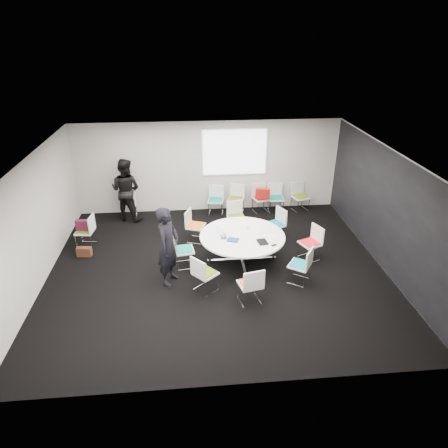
{
  "coord_description": "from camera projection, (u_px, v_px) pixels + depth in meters",
  "views": [
    {
      "loc": [
        -0.58,
        -8.14,
        5.32
      ],
      "look_at": [
        0.2,
        0.4,
        1.0
      ],
      "focal_mm": 32.0,
      "sensor_mm": 36.0,
      "label": 1
    }
  ],
  "objects": [
    {
      "name": "chair_ring_g",
      "position": [
        250.0,
        291.0,
        8.4
      ],
      "size": [
        0.55,
        0.54,
        0.88
      ],
      "rotation": [
        0.0,
        0.0,
        6.51
      ],
      "color": "silver",
      "rests_on": "ground"
    },
    {
      "name": "chair_back_c",
      "position": [
        261.0,
        203.0,
        12.5
      ],
      "size": [
        0.57,
        0.56,
        0.88
      ],
      "rotation": [
        0.0,
        0.0,
        3.43
      ],
      "color": "silver",
      "rests_on": "ground"
    },
    {
      "name": "projection_screen",
      "position": [
        235.0,
        152.0,
        11.99
      ],
      "size": [
        1.9,
        0.03,
        1.35
      ],
      "primitive_type": "cube",
      "color": "white",
      "rests_on": "room_shell"
    },
    {
      "name": "laptop_lid",
      "position": [
        220.0,
        231.0,
        9.58
      ],
      "size": [
        0.16,
        0.27,
        0.22
      ],
      "primitive_type": "cube",
      "rotation": [
        0.0,
        0.0,
        2.1
      ],
      "color": "silver",
      "rests_on": "conference_table"
    },
    {
      "name": "papers_front",
      "position": [
        269.0,
        236.0,
        9.62
      ],
      "size": [
        0.34,
        0.27,
        0.0
      ],
      "primitive_type": "cube",
      "rotation": [
        0.0,
        0.0,
        -0.23
      ],
      "color": "white",
      "rests_on": "conference_table"
    },
    {
      "name": "chair_ring_h",
      "position": [
        300.0,
        271.0,
        9.07
      ],
      "size": [
        0.63,
        0.63,
        0.88
      ],
      "rotation": [
        0.0,
        0.0,
        7.26
      ],
      "color": "silver",
      "rests_on": "ground"
    },
    {
      "name": "person_main",
      "position": [
        168.0,
        246.0,
        8.79
      ],
      "size": [
        0.67,
        0.8,
        1.86
      ],
      "primitive_type": "imported",
      "rotation": [
        0.0,
        0.0,
        1.18
      ],
      "color": "black",
      "rests_on": "ground"
    },
    {
      "name": "conference_table",
      "position": [
        242.0,
        243.0,
        9.76
      ],
      "size": [
        2.07,
        2.07,
        0.73
      ],
      "color": "silver",
      "rests_on": "ground"
    },
    {
      "name": "person_back",
      "position": [
        126.0,
        190.0,
        11.72
      ],
      "size": [
        1.12,
        1.0,
        1.89
      ],
      "primitive_type": "imported",
      "rotation": [
        0.0,
        0.0,
        2.77
      ],
      "color": "black",
      "rests_on": "ground"
    },
    {
      "name": "papers_right",
      "position": [
        261.0,
        231.0,
        9.84
      ],
      "size": [
        0.33,
        0.25,
        0.0
      ],
      "primitive_type": "cube",
      "rotation": [
        0.0,
        0.0,
        0.15
      ],
      "color": "silver",
      "rests_on": "conference_table"
    },
    {
      "name": "chair_back_d",
      "position": [
        275.0,
        203.0,
        12.52
      ],
      "size": [
        0.46,
        0.45,
        0.88
      ],
      "rotation": [
        0.0,
        0.0,
        3.15
      ],
      "color": "silver",
      "rests_on": "ground"
    },
    {
      "name": "chair_back_a",
      "position": [
        216.0,
        205.0,
        12.37
      ],
      "size": [
        0.53,
        0.52,
        0.88
      ],
      "rotation": [
        0.0,
        0.0,
        2.97
      ],
      "color": "silver",
      "rests_on": "ground"
    },
    {
      "name": "cup",
      "position": [
        247.0,
        227.0,
        9.94
      ],
      "size": [
        0.08,
        0.08,
        0.09
      ],
      "primitive_type": "cylinder",
      "color": "white",
      "rests_on": "conference_table"
    },
    {
      "name": "chair_spare_left",
      "position": [
        87.0,
        237.0,
        10.54
      ],
      "size": [
        0.5,
        0.51,
        0.88
      ],
      "rotation": [
        0.0,
        0.0,
        1.46
      ],
      "color": "silver",
      "rests_on": "ground"
    },
    {
      "name": "phone",
      "position": [
        274.0,
        245.0,
        9.22
      ],
      "size": [
        0.16,
        0.12,
        0.01
      ],
      "primitive_type": "cube",
      "rotation": [
        0.0,
        0.0,
        0.39
      ],
      "color": "black",
      "rests_on": "conference_table"
    },
    {
      "name": "chair_ring_d",
      "position": [
        195.0,
        231.0,
        10.81
      ],
      "size": [
        0.58,
        0.59,
        0.88
      ],
      "rotation": [
        0.0,
        0.0,
        4.36
      ],
      "color": "silver",
      "rests_on": "ground"
    },
    {
      "name": "tablet_folio",
      "position": [
        233.0,
        240.0,
        9.43
      ],
      "size": [
        0.32,
        0.28,
        0.03
      ],
      "primitive_type": "cube",
      "rotation": [
        0.0,
        0.0,
        -0.38
      ],
      "color": "navy",
      "rests_on": "conference_table"
    },
    {
      "name": "notebook_black",
      "position": [
        262.0,
        242.0,
        9.35
      ],
      "size": [
        0.26,
        0.33,
        0.02
      ],
      "primitive_type": "cube",
      "rotation": [
        0.0,
        0.0,
        0.16
      ],
      "color": "black",
      "rests_on": "conference_table"
    },
    {
      "name": "chair_back_b",
      "position": [
        236.0,
        204.0,
        12.44
      ],
      "size": [
        0.57,
        0.56,
        0.88
      ],
      "rotation": [
        0.0,
        0.0,
        2.84
      ],
      "color": "silver",
      "rests_on": "ground"
    },
    {
      "name": "chair_ring_c",
      "position": [
        236.0,
        223.0,
        11.27
      ],
      "size": [
        0.53,
        0.52,
        0.88
      ],
      "rotation": [
        0.0,
        0.0,
        3.32
      ],
      "color": "silver",
      "rests_on": "ground"
    },
    {
      "name": "laptop",
      "position": [
        225.0,
        236.0,
        9.62
      ],
      "size": [
        0.23,
        0.33,
        0.02
      ],
      "primitive_type": "imported",
      "rotation": [
        0.0,
        0.0,
        1.67
      ],
      "color": "#333338",
      "rests_on": "conference_table"
    },
    {
      "name": "chair_ring_a",
      "position": [
        310.0,
        249.0,
        9.97
      ],
      "size": [
        0.59,
        0.6,
        0.88
      ],
      "rotation": [
        0.0,
        0.0,
        1.97
      ],
      "color": "silver",
      "rests_on": "ground"
    },
    {
      "name": "red_jacket",
      "position": [
        263.0,
        193.0,
        12.11
      ],
      "size": [
        0.47,
        0.27,
        0.36
      ],
      "primitive_type": "cube",
      "rotation": [
        0.17,
        0.0,
        -0.26
      ],
      "color": "#AA1A14",
      "rests_on": "chair_back_c"
    },
    {
      "name": "chair_back_e",
      "position": [
        300.0,
        202.0,
        12.61
      ],
      "size": [
        0.58,
        0.57,
        0.88
      ],
      "rotation": [
        0.0,
        0.0,
        3.47
      ],
      "color": "silver",
      "rests_on": "ground"
    },
    {
      "name": "chair_person_back",
      "position": [
        129.0,
        208.0,
        12.17
      ],
      "size": [
        0.5,
        0.48,
        0.88
      ],
      "rotation": [
        0.0,
        0.0,
        3.22
      ],
      "color": "silver",
      "rests_on": "ground"
    },
    {
      "name": "chair_ring_b",
      "position": [
        275.0,
        230.0,
        10.89
      ],
      "size": [
        0.6,
        0.61,
        0.88
      ],
      "rotation": [
        0.0,
        0.0,
        2.01
      ],
      "color": "silver",
      "rests_on": "ground"
    },
    {
      "name": "brown_bag",
      "position": [
        84.0,
        252.0,
        10.16
      ],
      "size": [
        0.38,
        0.2,
        0.24
      ],
      "primitive_type": "cube",
      "rotation": [
        0.0,
        0.0,
        -0.12
      ],
      "color": "#432315",
      "rests_on": "ground"
    },
    {
      "name": "maroon_bag",
      "position": [
        84.0,
        225.0,
        10.39
      ],
      "size": [
        0.41,
        0.18,
        0.28
      ],
      "primitive_type": "cube",
      "rotation": [
        0.0,
        0.0,
        -0.1
      ],
      "color": "#481329",
      "rests_on": "chair_spare_left"
    },
    {
      "name": "chair_ring_f",
      "position": [
        205.0,
        280.0,
        8.77
      ],
      "size": [
        0.64,
        0.64,
        0.88
      ],
      "rotation": [
        0.0,
        0.0,
        5.43
      ],
      "color": "silver",
      "rests_on": "ground"
    },
    {
      "name": "room_shell",
      "position": [
        221.0,
        216.0,
        9.06
      ],
      "size": [
        8.08,
        7.08,
        2.88
      ],
      "color": "black",
      "rests_on": "ground"
    },
    {
      "name": "chair_ring_e",
      "position": [
        184.0,
        256.0,
        9.67
      ],
      "size": [
        0.51,
        0.52,
        0.88
      ],
      "rotation": [
        0.0,
        0.0,
        4.87
      ],
      "color": "silver",
      "rests_on": "ground"
    }
  ]
}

